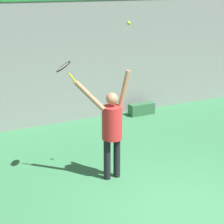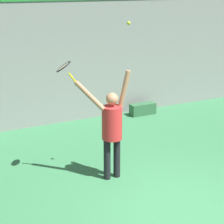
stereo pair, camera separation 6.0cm
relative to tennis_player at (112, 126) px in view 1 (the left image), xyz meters
The scene contains 6 objects.
ground_plane 2.05m from the tennis_player, 73.92° to the right, with size 18.00×18.00×0.00m, color #387A4C.
back_wall 3.81m from the tennis_player, 82.05° to the left, with size 18.00×0.10×5.00m.
tennis_player is the anchor object (origin of this frame).
tennis_racket 1.36m from the tennis_player, 151.58° to the left, with size 0.39×0.39×0.39m.
tennis_ball 1.86m from the tennis_player, 29.83° to the right, with size 0.07×0.07×0.07m.
equipment_bag 4.06m from the tennis_player, 50.50° to the left, with size 0.73×0.27×0.32m.
Camera 1 is at (-3.68, -4.50, 3.53)m, focal length 65.00 mm.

